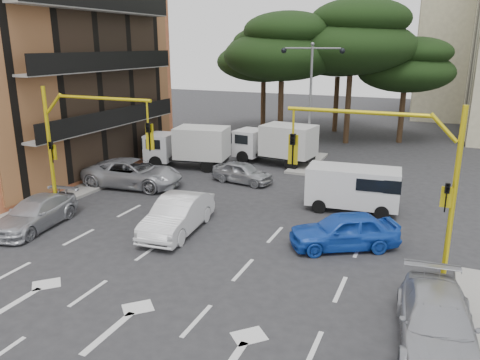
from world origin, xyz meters
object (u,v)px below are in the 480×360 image
object	(u,v)px
car_silver_cross_a	(133,173)
signal_mast_right	(398,166)
car_silver_wagon	(35,213)
signal_mast_left	(79,136)
car_white_hatch	(178,215)
car_silver_cross_b	(242,172)
box_truck_b	(275,144)
street_lamp_center	(311,82)
car_silver_parked	(437,323)
box_truck_a	(188,147)
car_blue_compact	(344,231)
van_white	(353,189)

from	to	relation	value
car_silver_cross_a	signal_mast_right	bearing A→B (deg)	-116.27
signal_mast_right	car_silver_wagon	world-z (taller)	signal_mast_right
signal_mast_left	car_white_hatch	size ratio (longest dim) A/B	1.27
car_silver_cross_b	box_truck_b	bearing A→B (deg)	5.17
street_lamp_center	car_silver_parked	xyz separation A→B (m)	(8.43, -18.01, -4.73)
street_lamp_center	box_truck_b	distance (m)	4.65
signal_mast_left	street_lamp_center	xyz separation A→B (m)	(6.80, 14.01, 1.54)
car_silver_cross_b	box_truck_b	distance (m)	5.02
car_silver_parked	box_truck_a	size ratio (longest dim) A/B	0.88
signal_mast_left	box_truck_a	bearing A→B (deg)	91.24
car_silver_cross_b	box_truck_a	xyz separation A→B (m)	(-4.70, 1.92, 0.72)
car_blue_compact	car_silver_cross_b	size ratio (longest dim) A/B	1.18
signal_mast_right	car_white_hatch	bearing A→B (deg)	178.83
car_silver_wagon	car_silver_parked	size ratio (longest dim) A/B	0.93
signal_mast_left	street_lamp_center	size ratio (longest dim) A/B	0.77
car_silver_wagon	street_lamp_center	bearing A→B (deg)	55.82
car_silver_cross_b	box_truck_a	bearing A→B (deg)	75.99
signal_mast_right	street_lamp_center	bearing A→B (deg)	115.91
van_white	box_truck_a	world-z (taller)	box_truck_a
car_blue_compact	car_silver_parked	distance (m)	6.39
street_lamp_center	box_truck_a	world-z (taller)	street_lamp_center
car_white_hatch	signal_mast_left	bearing A→B (deg)	176.52
street_lamp_center	box_truck_b	size ratio (longest dim) A/B	1.40
street_lamp_center	box_truck_a	xyz separation A→B (m)	(-7.02, -3.94, -4.08)
car_blue_compact	box_truck_a	xyz separation A→B (m)	(-11.94, 8.73, 0.61)
street_lamp_center	car_silver_wagon	distance (m)	18.38
box_truck_a	box_truck_b	world-z (taller)	box_truck_b
street_lamp_center	car_blue_compact	distance (m)	14.37
car_white_hatch	van_white	xyz separation A→B (m)	(6.37, 5.77, 0.31)
car_silver_parked	signal_mast_left	bearing A→B (deg)	159.25
car_silver_cross_a	van_white	distance (m)	12.16
car_silver_parked	car_silver_wagon	bearing A→B (deg)	166.47
car_white_hatch	car_silver_cross_b	bearing A→B (deg)	86.96
car_silver_wagon	box_truck_b	xyz separation A→B (m)	(5.94, 14.95, 0.71)
car_silver_cross_b	van_white	bearing A→B (deg)	-100.01
car_silver_wagon	car_silver_cross_a	bearing A→B (deg)	80.25
car_white_hatch	box_truck_a	bearing A→B (deg)	111.47
car_blue_compact	street_lamp_center	bearing A→B (deg)	171.56
car_silver_parked	box_truck_a	distance (m)	20.91
car_white_hatch	box_truck_a	distance (m)	11.12
signal_mast_left	street_lamp_center	bearing A→B (deg)	64.09
signal_mast_right	car_blue_compact	size ratio (longest dim) A/B	1.40
signal_mast_right	car_silver_parked	world-z (taller)	signal_mast_right
signal_mast_left	car_silver_cross_a	bearing A→B (deg)	100.35
car_silver_cross_a	van_white	world-z (taller)	van_white
car_silver_wagon	box_truck_a	size ratio (longest dim) A/B	0.82
signal_mast_left	car_silver_cross_a	xyz separation A→B (m)	(-0.91, 5.01, -3.11)
car_white_hatch	car_silver_wagon	world-z (taller)	car_white_hatch
car_silver_wagon	box_truck_b	world-z (taller)	box_truck_b
box_truck_a	car_silver_cross_b	bearing A→B (deg)	-122.16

